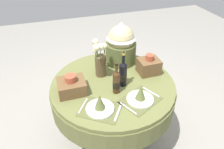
# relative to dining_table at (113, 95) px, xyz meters

# --- Properties ---
(ground) EXTENTS (8.00, 8.00, 0.00)m
(ground) POSITION_rel_dining_table_xyz_m (0.00, 0.00, -0.62)
(ground) COLOR #9E998E
(dining_table) EXTENTS (1.24, 1.24, 0.77)m
(dining_table) POSITION_rel_dining_table_xyz_m (0.00, 0.00, 0.00)
(dining_table) COLOR olive
(dining_table) RESTS_ON ground
(place_setting_left) EXTENTS (0.43, 0.41, 0.16)m
(place_setting_left) POSITION_rel_dining_table_xyz_m (-0.22, -0.32, 0.20)
(place_setting_left) COLOR brown
(place_setting_left) RESTS_ON dining_table
(place_setting_right) EXTENTS (0.42, 0.38, 0.16)m
(place_setting_right) POSITION_rel_dining_table_xyz_m (0.15, -0.31, 0.20)
(place_setting_right) COLOR brown
(place_setting_right) RESTS_ON dining_table
(flower_vase) EXTENTS (0.17, 0.22, 0.41)m
(flower_vase) POSITION_rel_dining_table_xyz_m (-0.08, 0.17, 0.34)
(flower_vase) COLOR brown
(flower_vase) RESTS_ON dining_table
(wine_bottle_left) EXTENTS (0.08, 0.08, 0.36)m
(wine_bottle_left) POSITION_rel_dining_table_xyz_m (0.08, -0.05, 0.28)
(wine_bottle_left) COLOR black
(wine_bottle_left) RESTS_ON dining_table
(wine_bottle_centre) EXTENTS (0.07, 0.07, 0.32)m
(wine_bottle_centre) POSITION_rel_dining_table_xyz_m (-0.01, -0.14, 0.27)
(wine_bottle_centre) COLOR #422814
(wine_bottle_centre) RESTS_ON dining_table
(gift_tub_back_right) EXTENTS (0.33, 0.33, 0.47)m
(gift_tub_back_right) POSITION_rel_dining_table_xyz_m (0.20, 0.36, 0.40)
(gift_tub_back_right) COLOR #566033
(gift_tub_back_right) RESTS_ON dining_table
(woven_basket_side_left) EXTENTS (0.25, 0.22, 0.18)m
(woven_basket_side_left) POSITION_rel_dining_table_xyz_m (-0.40, -0.01, 0.22)
(woven_basket_side_left) COLOR brown
(woven_basket_side_left) RESTS_ON dining_table
(woven_basket_side_right) EXTENTS (0.21, 0.18, 0.21)m
(woven_basket_side_right) POSITION_rel_dining_table_xyz_m (0.41, 0.06, 0.24)
(woven_basket_side_right) COLOR brown
(woven_basket_side_right) RESTS_ON dining_table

